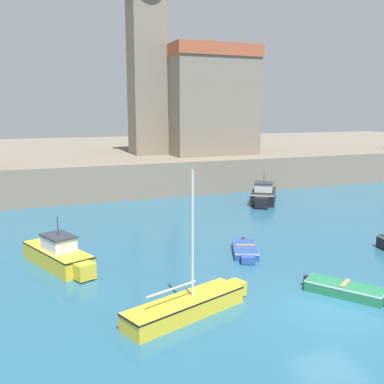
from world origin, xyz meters
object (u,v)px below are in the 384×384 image
at_px(motorboat_yellow_2, 59,255).
at_px(motorboat_black_5, 264,195).
at_px(dinghy_blue_0, 245,250).
at_px(sailboat_yellow_4, 188,305).
at_px(dinghy_green_1, 347,289).
at_px(church, 189,97).

relative_size(motorboat_yellow_2, motorboat_black_5, 1.06).
bearing_deg(dinghy_blue_0, sailboat_yellow_4, -134.10).
height_order(dinghy_green_1, motorboat_yellow_2, motorboat_yellow_2).
xyz_separation_m(dinghy_blue_0, motorboat_yellow_2, (-9.35, 1.68, 0.35)).
height_order(motorboat_yellow_2, sailboat_yellow_4, sailboat_yellow_4).
bearing_deg(sailboat_yellow_4, dinghy_blue_0, 45.90).
xyz_separation_m(motorboat_yellow_2, sailboat_yellow_4, (3.94, -7.26, -0.19)).
bearing_deg(motorboat_black_5, dinghy_blue_0, -124.33).
xyz_separation_m(dinghy_blue_0, motorboat_black_5, (7.79, 11.41, 0.40)).
bearing_deg(motorboat_black_5, dinghy_green_1, -110.03).
bearing_deg(church, motorboat_yellow_2, -123.47).
bearing_deg(sailboat_yellow_4, church, 68.81).
relative_size(dinghy_blue_0, church, 0.20).
xyz_separation_m(sailboat_yellow_4, church, (12.39, 31.96, 8.55)).
xyz_separation_m(sailboat_yellow_4, motorboat_black_5, (13.21, 17.00, 0.24)).
bearing_deg(motorboat_yellow_2, motorboat_black_5, 29.59).
bearing_deg(sailboat_yellow_4, dinghy_green_1, -6.38).
bearing_deg(motorboat_yellow_2, church, 56.53).
distance_m(motorboat_yellow_2, motorboat_black_5, 19.71).
distance_m(dinghy_green_1, motorboat_black_5, 18.90).
bearing_deg(motorboat_yellow_2, sailboat_yellow_4, -61.54).
relative_size(motorboat_black_5, church, 0.30).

